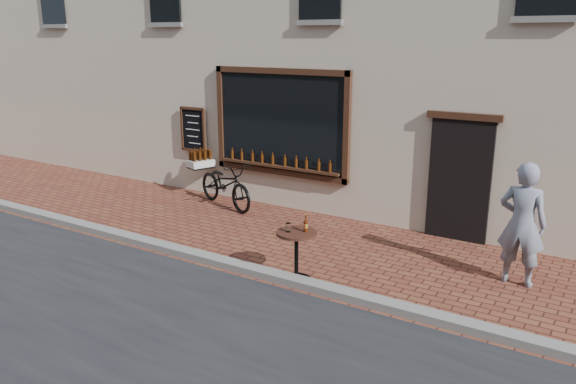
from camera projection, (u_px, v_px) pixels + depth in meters
The scene contains 5 objects.
ground at pixel (263, 283), 8.46m from camera, with size 90.00×90.00×0.00m, color maroon.
kerb at pixel (270, 275), 8.61m from camera, with size 90.00×0.25×0.12m, color slate.
cargo_bicycle at pixel (224, 183), 12.18m from camera, with size 2.28×1.32×1.07m.
bistro_table at pixel (297, 246), 8.41m from camera, with size 0.61×0.61×1.05m.
pedestrian at pixel (522, 224), 8.23m from camera, with size 0.68×0.45×1.87m, color slate.
Camera 1 is at (4.44, -6.41, 3.59)m, focal length 35.00 mm.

